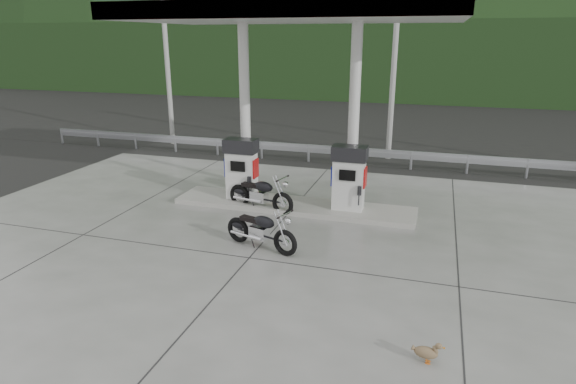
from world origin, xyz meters
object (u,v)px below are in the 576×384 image
(duck, at_px, (426,353))
(motorcycle_right, at_px, (261,195))
(gas_pump_left, at_px, (242,169))
(motorcycle_left, at_px, (261,231))
(gas_pump_right, at_px, (349,178))

(duck, bearing_deg, motorcycle_right, 134.07)
(gas_pump_left, height_order, motorcycle_right, gas_pump_left)
(motorcycle_right, bearing_deg, gas_pump_left, 161.65)
(motorcycle_left, relative_size, duck, 4.26)
(gas_pump_right, height_order, duck, gas_pump_right)
(motorcycle_right, bearing_deg, duck, -36.71)
(gas_pump_right, distance_m, duck, 6.59)
(motorcycle_left, height_order, motorcycle_right, motorcycle_right)
(motorcycle_left, bearing_deg, duck, -22.50)
(gas_pump_right, bearing_deg, motorcycle_left, -117.65)
(gas_pump_left, bearing_deg, motorcycle_right, -31.41)
(motorcycle_left, bearing_deg, gas_pump_left, 136.89)
(gas_pump_left, xyz_separation_m, duck, (5.53, -6.10, -0.89))
(duck, bearing_deg, gas_pump_left, 136.01)
(gas_pump_right, height_order, motorcycle_right, gas_pump_right)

